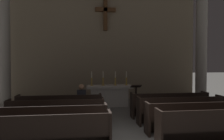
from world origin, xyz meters
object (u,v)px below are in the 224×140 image
column_left_second (4,29)px  candlestick_inner_right (115,81)px  lectern (136,98)px  candlestick_outer_right (126,81)px  altar (109,95)px  pew_left_row_2 (52,122)px  pew_right_row_4 (169,105)px  lone_worshipper (82,101)px  pew_left_row_1 (45,134)px  pew_left_row_4 (60,107)px  pew_right_row_3 (181,110)px  column_right_second (201,33)px  candlestick_inner_left (103,81)px  candlestick_outer_left (92,81)px  pew_right_row_1 (215,127)px  pew_left_row_3 (56,114)px  pew_right_row_2 (195,117)px

column_left_second → candlestick_inner_right: size_ratio=11.06×
column_left_second → lectern: (5.96, -1.47, -3.12)m
candlestick_outer_right → candlestick_inner_right: bearing=180.0°
altar → lectern: (1.04, -1.20, 0.01)m
pew_left_row_2 → pew_right_row_4: bearing=24.9°
candlestick_outer_right → lone_worshipper: (-2.15, -2.35, -0.53)m
pew_left_row_1 → pew_left_row_4: bearing=90.0°
pew_right_row_3 → column_right_second: 5.60m
pew_right_row_3 → candlestick_inner_left: bearing=125.4°
candlestick_outer_left → pew_right_row_3: bearing=-48.8°
candlestick_inner_right → pew_left_row_1: bearing=-114.2°
pew_right_row_1 → pew_right_row_3: size_ratio=1.00×
pew_right_row_3 → column_right_second: bearing=52.0°
candlestick_outer_left → column_left_second: bearing=176.1°
pew_left_row_3 → column_right_second: column_right_second is taller
column_left_second → lone_worshipper: column_left_second is taller
pew_right_row_4 → candlestick_inner_left: size_ratio=4.43×
pew_left_row_2 → altar: (2.08, 4.32, 0.06)m
pew_right_row_3 → altar: altar is taller
column_left_second → candlestick_outer_right: bearing=-2.7°
pew_left_row_1 → column_right_second: bearing=38.5°
pew_left_row_2 → candlestick_outer_left: (1.23, 4.32, 0.75)m
pew_right_row_3 → lone_worshipper: size_ratio=2.28×
pew_left_row_2 → candlestick_outer_left: 4.55m
pew_left_row_3 → pew_right_row_2: 4.27m
pew_right_row_4 → candlestick_outer_left: bearing=140.9°
pew_left_row_4 → pew_right_row_1: size_ratio=1.00×
altar → pew_right_row_3: bearing=-58.2°
column_left_second → pew_right_row_1: bearing=-38.5°
pew_left_row_3 → candlestick_inner_left: candlestick_inner_left is taller
candlestick_inner_right → pew_left_row_4: bearing=-135.0°
lectern → pew_right_row_3: bearing=-64.1°
pew_left_row_1 → pew_left_row_4: same height
column_left_second → lectern: bearing=-13.9°
pew_left_row_2 → pew_right_row_1: (4.16, -0.97, 0.00)m
pew_right_row_1 → column_left_second: (-7.00, 5.56, 3.19)m
candlestick_inner_left → candlestick_outer_right: size_ratio=1.00×
pew_right_row_2 → candlestick_inner_right: 4.73m
pew_left_row_1 → candlestick_inner_left: candlestick_inner_left is taller
pew_right_row_2 → pew_right_row_4: (0.00, 1.93, 0.00)m
pew_right_row_2 → candlestick_inner_left: (-2.38, 4.32, 0.75)m
pew_right_row_4 → column_left_second: bearing=159.2°
candlestick_inner_left → candlestick_inner_right: size_ratio=1.00×
column_right_second → lectern: (-3.88, -1.47, -3.12)m
candlestick_outer_right → lectern: size_ratio=0.59×
column_right_second → pew_left_row_1: bearing=-141.5°
pew_right_row_4 → column_left_second: 8.14m
pew_left_row_4 → lectern: lectern is taller
pew_right_row_2 → altar: (-2.08, 4.32, 0.06)m
pew_right_row_1 → candlestick_outer_left: bearing=119.0°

